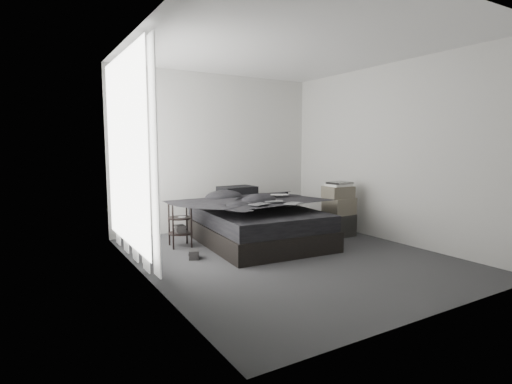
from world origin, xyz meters
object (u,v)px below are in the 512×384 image
laptop (278,191)px  box_lower (338,225)px  side_stand (180,225)px  bed (258,233)px

laptop → box_lower: bearing=5.1°
laptop → side_stand: (-1.42, 0.34, -0.43)m
side_stand → box_lower: (2.37, -0.63, -0.14)m
bed → laptop: size_ratio=6.24×
box_lower → side_stand: bearing=165.1°
side_stand → box_lower: size_ratio=1.33×
bed → side_stand: 1.12m
side_stand → box_lower: bearing=-14.9°
laptop → box_lower: laptop is taller
laptop → side_stand: laptop is taller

